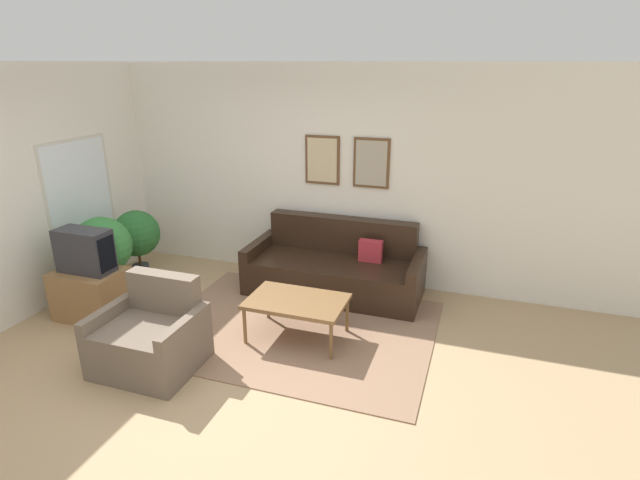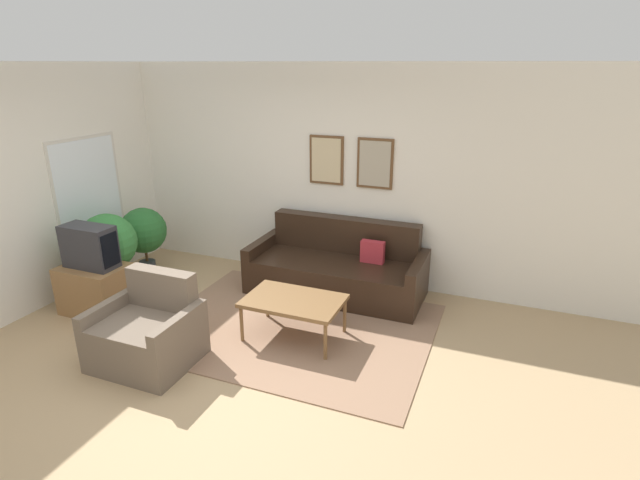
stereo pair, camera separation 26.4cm
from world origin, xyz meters
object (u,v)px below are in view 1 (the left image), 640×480
at_px(potted_plant_tall, 102,248).
at_px(armchair, 151,338).
at_px(coffee_table, 297,303).
at_px(tv, 85,251).
at_px(couch, 336,269).

bearing_deg(potted_plant_tall, armchair, -35.79).
xyz_separation_m(coffee_table, potted_plant_tall, (-2.41, 0.05, 0.29)).
distance_m(armchair, potted_plant_tall, 1.67).
height_order(tv, armchair, tv).
distance_m(tv, armchair, 1.45).
distance_m(coffee_table, potted_plant_tall, 2.43).
height_order(couch, coffee_table, couch).
bearing_deg(coffee_table, armchair, -140.62).
bearing_deg(armchair, potted_plant_tall, 153.49).
height_order(tv, potted_plant_tall, potted_plant_tall).
xyz_separation_m(tv, potted_plant_tall, (-0.10, 0.35, -0.10)).
xyz_separation_m(tv, armchair, (1.22, -0.60, -0.50)).
height_order(couch, tv, tv).
relative_size(armchair, potted_plant_tall, 0.86).
distance_m(coffee_table, armchair, 1.42).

